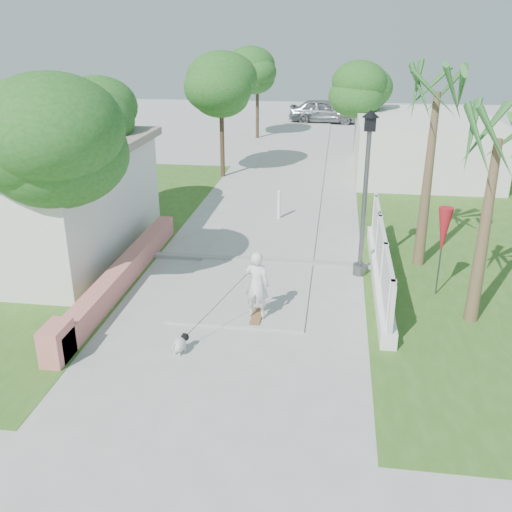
% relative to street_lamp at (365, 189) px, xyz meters
% --- Properties ---
extents(ground, '(90.00, 90.00, 0.00)m').
position_rel_street_lamp_xyz_m(ground, '(-2.90, -5.50, -2.43)').
color(ground, '#B7B7B2').
rests_on(ground, ground).
extents(path_strip, '(3.20, 36.00, 0.06)m').
position_rel_street_lamp_xyz_m(path_strip, '(-2.90, 14.50, -2.40)').
color(path_strip, '#B7B7B2').
rests_on(path_strip, ground).
extents(curb, '(6.50, 0.25, 0.10)m').
position_rel_street_lamp_xyz_m(curb, '(-2.90, 0.50, -2.38)').
color(curb, '#999993').
rests_on(curb, ground).
extents(grass_left, '(8.00, 20.00, 0.01)m').
position_rel_street_lamp_xyz_m(grass_left, '(-9.90, 2.50, -2.42)').
color(grass_left, '#355E1D').
rests_on(grass_left, ground).
extents(grass_right, '(8.00, 20.00, 0.01)m').
position_rel_street_lamp_xyz_m(grass_right, '(4.10, 2.50, -2.42)').
color(grass_right, '#355E1D').
rests_on(grass_right, ground).
extents(pink_wall, '(0.45, 8.20, 0.80)m').
position_rel_street_lamp_xyz_m(pink_wall, '(-6.20, -1.95, -2.11)').
color(pink_wall, '#DD7971').
rests_on(pink_wall, ground).
extents(lattice_fence, '(0.35, 7.00, 1.50)m').
position_rel_street_lamp_xyz_m(lattice_fence, '(0.50, -0.50, -1.88)').
color(lattice_fence, white).
rests_on(lattice_fence, ground).
extents(building_right, '(6.00, 8.00, 2.60)m').
position_rel_street_lamp_xyz_m(building_right, '(3.10, 12.50, -1.13)').
color(building_right, silver).
rests_on(building_right, ground).
extents(street_lamp, '(0.44, 0.44, 4.44)m').
position_rel_street_lamp_xyz_m(street_lamp, '(0.00, 0.00, 0.00)').
color(street_lamp, '#59595E').
rests_on(street_lamp, ground).
extents(bollard, '(0.14, 0.14, 1.09)m').
position_rel_street_lamp_xyz_m(bollard, '(-2.70, 4.50, -1.84)').
color(bollard, white).
rests_on(bollard, ground).
extents(patio_umbrella, '(0.36, 0.36, 2.30)m').
position_rel_street_lamp_xyz_m(patio_umbrella, '(1.90, -1.00, -0.74)').
color(patio_umbrella, '#59595E').
rests_on(patio_umbrella, ground).
extents(tree_left_near, '(3.60, 3.60, 5.28)m').
position_rel_street_lamp_xyz_m(tree_left_near, '(-7.38, -2.52, 1.40)').
color(tree_left_near, '#4C3826').
rests_on(tree_left_near, ground).
extents(tree_left_mid, '(3.20, 3.20, 4.85)m').
position_rel_street_lamp_xyz_m(tree_left_mid, '(-8.38, 2.98, 1.07)').
color(tree_left_mid, '#4C3826').
rests_on(tree_left_mid, ground).
extents(tree_path_left, '(3.40, 3.40, 5.23)m').
position_rel_street_lamp_xyz_m(tree_path_left, '(-5.88, 10.48, 1.39)').
color(tree_path_left, '#4C3826').
rests_on(tree_path_left, ground).
extents(tree_path_right, '(3.00, 3.00, 4.79)m').
position_rel_street_lamp_xyz_m(tree_path_right, '(0.32, 14.48, 1.07)').
color(tree_path_right, '#4C3826').
rests_on(tree_path_right, ground).
extents(tree_path_far, '(3.20, 3.20, 5.17)m').
position_rel_street_lamp_xyz_m(tree_path_far, '(-5.68, 20.48, 1.39)').
color(tree_path_far, '#4C3826').
rests_on(tree_path_far, ground).
extents(palm_far, '(1.80, 1.80, 5.30)m').
position_rel_street_lamp_xyz_m(palm_far, '(1.70, 1.00, 2.06)').
color(palm_far, brown).
rests_on(palm_far, ground).
extents(palm_near, '(1.80, 1.80, 4.70)m').
position_rel_street_lamp_xyz_m(palm_near, '(2.50, -2.30, 1.53)').
color(palm_near, brown).
rests_on(palm_near, ground).
extents(skateboarder, '(1.70, 1.94, 1.68)m').
position_rel_street_lamp_xyz_m(skateboarder, '(-3.09, -3.57, -1.70)').
color(skateboarder, olive).
rests_on(skateboarder, ground).
extents(dog, '(0.38, 0.54, 0.39)m').
position_rel_street_lamp_xyz_m(dog, '(-3.81, -4.66, -2.21)').
color(dog, silver).
rests_on(dog, ground).
extents(parked_car, '(4.97, 2.17, 1.67)m').
position_rel_street_lamp_xyz_m(parked_car, '(-1.84, 27.15, -1.59)').
color(parked_car, '#B2B3BA').
rests_on(parked_car, ground).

